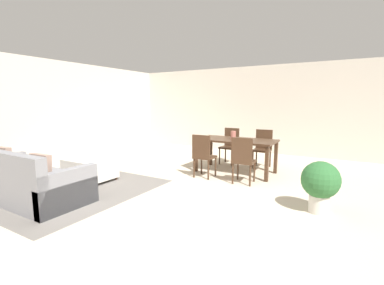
{
  "coord_description": "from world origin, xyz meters",
  "views": [
    {
      "loc": [
        2.44,
        -3.44,
        1.58
      ],
      "look_at": [
        -0.32,
        1.25,
        0.77
      ],
      "focal_mm": 25.17,
      "sensor_mm": 36.0,
      "label": 1
    }
  ],
  "objects_px": {
    "dining_table": "(236,143)",
    "dining_chair_far_right": "(263,146)",
    "ottoman_table": "(90,168)",
    "dining_chair_near_left": "(203,154)",
    "couch": "(26,182)",
    "book_on_ottoman": "(94,159)",
    "vase_centerpiece": "(233,135)",
    "potted_plant": "(320,183)",
    "dining_chair_far_left": "(230,144)",
    "dining_chair_near_right": "(243,158)"
  },
  "relations": [
    {
      "from": "dining_table",
      "to": "dining_chair_far_right",
      "type": "distance_m",
      "value": 0.91
    },
    {
      "from": "ottoman_table",
      "to": "dining_chair_near_left",
      "type": "bearing_deg",
      "value": 33.44
    },
    {
      "from": "couch",
      "to": "book_on_ottoman",
      "type": "height_order",
      "value": "couch"
    },
    {
      "from": "dining_table",
      "to": "dining_chair_far_right",
      "type": "bearing_deg",
      "value": 63.97
    },
    {
      "from": "couch",
      "to": "ottoman_table",
      "type": "distance_m",
      "value": 1.3
    },
    {
      "from": "ottoman_table",
      "to": "book_on_ottoman",
      "type": "xyz_separation_m",
      "value": [
        0.09,
        0.06,
        0.19
      ]
    },
    {
      "from": "couch",
      "to": "dining_chair_near_left",
      "type": "xyz_separation_m",
      "value": [
        1.89,
        2.6,
        0.23
      ]
    },
    {
      "from": "ottoman_table",
      "to": "vase_centerpiece",
      "type": "relative_size",
      "value": 5.92
    },
    {
      "from": "couch",
      "to": "potted_plant",
      "type": "bearing_deg",
      "value": 23.7
    },
    {
      "from": "ottoman_table",
      "to": "book_on_ottoman",
      "type": "relative_size",
      "value": 4.19
    },
    {
      "from": "dining_chair_near_left",
      "to": "book_on_ottoman",
      "type": "xyz_separation_m",
      "value": [
        -1.87,
        -1.24,
        -0.09
      ]
    },
    {
      "from": "dining_chair_far_right",
      "to": "couch",
      "type": "bearing_deg",
      "value": -122.89
    },
    {
      "from": "ottoman_table",
      "to": "dining_chair_near_left",
      "type": "xyz_separation_m",
      "value": [
        1.96,
        1.3,
        0.28
      ]
    },
    {
      "from": "couch",
      "to": "dining_chair_far_left",
      "type": "relative_size",
      "value": 2.36
    },
    {
      "from": "dining_table",
      "to": "dining_chair_near_right",
      "type": "distance_m",
      "value": 0.91
    },
    {
      "from": "dining_chair_far_left",
      "to": "dining_chair_far_right",
      "type": "distance_m",
      "value": 0.85
    },
    {
      "from": "book_on_ottoman",
      "to": "dining_chair_far_left",
      "type": "bearing_deg",
      "value": 56.82
    },
    {
      "from": "dining_chair_near_left",
      "to": "vase_centerpiece",
      "type": "relative_size",
      "value": 5.0
    },
    {
      "from": "dining_chair_near_right",
      "to": "potted_plant",
      "type": "height_order",
      "value": "dining_chair_near_right"
    },
    {
      "from": "couch",
      "to": "dining_chair_far_left",
      "type": "distance_m",
      "value": 4.56
    },
    {
      "from": "ottoman_table",
      "to": "dining_chair_near_right",
      "type": "height_order",
      "value": "dining_chair_near_right"
    },
    {
      "from": "couch",
      "to": "vase_centerpiece",
      "type": "distance_m",
      "value": 4.08
    },
    {
      "from": "dining_table",
      "to": "vase_centerpiece",
      "type": "xyz_separation_m",
      "value": [
        -0.05,
        -0.02,
        0.18
      ]
    },
    {
      "from": "book_on_ottoman",
      "to": "dining_chair_far_right",
      "type": "bearing_deg",
      "value": 46.41
    },
    {
      "from": "dining_chair_near_left",
      "to": "vase_centerpiece",
      "type": "xyz_separation_m",
      "value": [
        0.36,
        0.76,
        0.33
      ]
    },
    {
      "from": "vase_centerpiece",
      "to": "potted_plant",
      "type": "distance_m",
      "value": 2.49
    },
    {
      "from": "dining_chair_near_left",
      "to": "dining_chair_near_right",
      "type": "bearing_deg",
      "value": 0.01
    },
    {
      "from": "couch",
      "to": "dining_chair_far_left",
      "type": "height_order",
      "value": "dining_chair_far_left"
    },
    {
      "from": "couch",
      "to": "book_on_ottoman",
      "type": "bearing_deg",
      "value": 89.3
    },
    {
      "from": "dining_chair_far_left",
      "to": "potted_plant",
      "type": "height_order",
      "value": "dining_chair_far_left"
    },
    {
      "from": "dining_table",
      "to": "ottoman_table",
      "type": "bearing_deg",
      "value": -138.95
    },
    {
      "from": "couch",
      "to": "vase_centerpiece",
      "type": "height_order",
      "value": "vase_centerpiece"
    },
    {
      "from": "dining_chair_near_left",
      "to": "vase_centerpiece",
      "type": "height_order",
      "value": "vase_centerpiece"
    },
    {
      "from": "dining_chair_near_left",
      "to": "dining_chair_far_left",
      "type": "xyz_separation_m",
      "value": [
        -0.04,
        1.56,
        0.0
      ]
    },
    {
      "from": "couch",
      "to": "dining_chair_near_left",
      "type": "distance_m",
      "value": 3.22
    },
    {
      "from": "dining_table",
      "to": "potted_plant",
      "type": "relative_size",
      "value": 2.32
    },
    {
      "from": "dining_chair_far_left",
      "to": "potted_plant",
      "type": "distance_m",
      "value": 3.3
    },
    {
      "from": "couch",
      "to": "dining_chair_near_right",
      "type": "relative_size",
      "value": 2.36
    },
    {
      "from": "dining_chair_near_left",
      "to": "potted_plant",
      "type": "height_order",
      "value": "dining_chair_near_left"
    },
    {
      "from": "dining_chair_far_left",
      "to": "dining_chair_far_right",
      "type": "bearing_deg",
      "value": 1.2
    },
    {
      "from": "dining_table",
      "to": "dining_chair_far_left",
      "type": "height_order",
      "value": "dining_chair_far_left"
    },
    {
      "from": "dining_chair_far_left",
      "to": "ottoman_table",
      "type": "bearing_deg",
      "value": -123.89
    },
    {
      "from": "vase_centerpiece",
      "to": "book_on_ottoman",
      "type": "bearing_deg",
      "value": -138.26
    },
    {
      "from": "dining_chair_near_left",
      "to": "dining_chair_near_right",
      "type": "height_order",
      "value": "same"
    },
    {
      "from": "couch",
      "to": "dining_table",
      "type": "bearing_deg",
      "value": 55.61
    },
    {
      "from": "dining_chair_far_right",
      "to": "vase_centerpiece",
      "type": "xyz_separation_m",
      "value": [
        -0.45,
        -0.82,
        0.33
      ]
    },
    {
      "from": "ottoman_table",
      "to": "vase_centerpiece",
      "type": "distance_m",
      "value": 3.16
    },
    {
      "from": "potted_plant",
      "to": "couch",
      "type": "bearing_deg",
      "value": -156.3
    },
    {
      "from": "dining_chair_near_left",
      "to": "dining_chair_far_left",
      "type": "bearing_deg",
      "value": 91.55
    },
    {
      "from": "couch",
      "to": "book_on_ottoman",
      "type": "distance_m",
      "value": 1.36
    }
  ]
}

